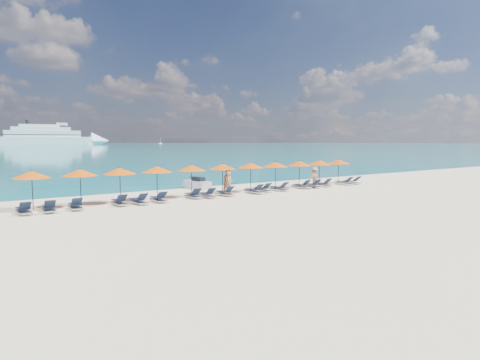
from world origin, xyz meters
TOP-DOWN VIEW (x-y plane):
  - ground at (0.00, 0.00)m, footprint 1400.00×1400.00m
  - cruise_ship at (80.45, 510.79)m, footprint 126.08×45.18m
  - sailboat_near at (115.97, 490.98)m, footprint 6.48×2.16m
  - sailboat_far at (254.51, 596.07)m, footprint 5.53×1.84m
  - jetski at (-0.01, 9.15)m, footprint 1.34×2.78m
  - beachgoer_a at (-0.22, 4.01)m, footprint 0.76×0.71m
  - beachgoer_b at (0.38, 5.09)m, footprint 0.96×0.65m
  - beachgoer_c at (8.24, 3.99)m, footprint 1.20×0.67m
  - umbrella_0 at (-12.65, 5.32)m, footprint 2.10×2.10m
  - umbrella_1 at (-10.05, 5.37)m, footprint 2.10×2.10m
  - umbrella_2 at (-7.68, 5.27)m, footprint 2.10×2.10m
  - umbrella_3 at (-5.17, 5.29)m, footprint 2.10×2.10m
  - umbrella_4 at (-2.58, 5.27)m, footprint 2.10×2.10m
  - umbrella_5 at (0.03, 5.31)m, footprint 2.10×2.10m
  - umbrella_6 at (2.64, 5.32)m, footprint 2.10×2.10m
  - umbrella_7 at (5.04, 5.19)m, footprint 2.10×2.10m
  - umbrella_8 at (7.72, 5.24)m, footprint 2.10×2.10m
  - umbrella_9 at (10.17, 5.25)m, footprint 2.10×2.10m
  - umbrella_10 at (12.67, 5.29)m, footprint 2.10×2.10m
  - lounger_0 at (-13.27, 4.20)m, footprint 0.71×1.73m
  - lounger_1 at (-12.05, 4.08)m, footprint 0.72×1.73m
  - lounger_2 at (-10.66, 4.12)m, footprint 0.71×1.73m
  - lounger_3 at (-8.12, 4.17)m, footprint 0.66×1.71m
  - lounger_4 at (-7.00, 3.93)m, footprint 0.78×1.75m
  - lounger_5 at (-5.63, 4.01)m, footprint 0.64×1.71m
  - lounger_6 at (-3.01, 4.30)m, footprint 0.69×1.72m
  - lounger_7 at (-2.05, 3.99)m, footprint 0.69×1.73m
  - lounger_8 at (-0.57, 4.07)m, footprint 0.78×1.75m
  - lounger_9 at (1.97, 3.93)m, footprint 0.67×1.72m
  - lounger_10 at (3.01, 4.27)m, footprint 0.66×1.71m
  - lounger_11 at (4.50, 4.06)m, footprint 0.79×1.75m
  - lounger_12 at (7.13, 4.29)m, footprint 0.65×1.71m
  - lounger_13 at (8.18, 4.12)m, footprint 0.68×1.72m
  - lounger_14 at (9.51, 4.18)m, footprint 0.63×1.70m
  - lounger_15 at (12.15, 4.11)m, footprint 0.68×1.72m
  - lounger_16 at (13.25, 4.11)m, footprint 0.70×1.73m

SIDE VIEW (x-z plane):
  - ground at x=0.00m, z-range 0.00..0.00m
  - lounger_0 at x=-13.27m, z-range -0.09..0.56m
  - lounger_1 at x=-12.05m, z-range -0.09..0.56m
  - lounger_2 at x=-10.66m, z-range -0.09..0.56m
  - lounger_3 at x=-8.12m, z-range -0.09..0.56m
  - lounger_4 at x=-7.00m, z-range -0.09..0.56m
  - lounger_5 at x=-5.63m, z-range -0.09..0.56m
  - lounger_6 at x=-3.01m, z-range -0.09..0.56m
  - lounger_7 at x=-2.05m, z-range -0.09..0.56m
  - lounger_8 at x=-0.57m, z-range -0.09..0.56m
  - lounger_9 at x=1.97m, z-range -0.09..0.56m
  - lounger_10 at x=3.01m, z-range -0.09..0.56m
  - lounger_11 at x=4.50m, z-range -0.09..0.56m
  - lounger_12 at x=7.13m, z-range -0.09..0.56m
  - lounger_13 at x=8.18m, z-range -0.09..0.56m
  - lounger_14 at x=9.51m, z-range -0.09..0.56m
  - lounger_15 at x=12.15m, z-range -0.09..0.56m
  - lounger_16 at x=13.25m, z-range -0.09..0.56m
  - jetski at x=-0.01m, z-range -0.08..0.87m
  - beachgoer_a at x=-0.22m, z-range 0.00..1.74m
  - beachgoer_c at x=8.24m, z-range 0.00..1.76m
  - beachgoer_b at x=0.38m, z-range 0.00..1.83m
  - sailboat_far at x=254.51m, z-range -4.03..6.11m
  - sailboat_near at x=115.97m, z-range -4.72..7.16m
  - umbrella_0 at x=-12.65m, z-range 0.88..3.16m
  - umbrella_1 at x=-10.05m, z-range 0.88..3.16m
  - umbrella_2 at x=-7.68m, z-range 0.88..3.16m
  - umbrella_3 at x=-5.17m, z-range 0.88..3.16m
  - umbrella_4 at x=-2.58m, z-range 0.88..3.16m
  - umbrella_5 at x=0.03m, z-range 0.88..3.16m
  - umbrella_6 at x=2.64m, z-range 0.88..3.16m
  - umbrella_7 at x=5.04m, z-range 0.88..3.16m
  - umbrella_8 at x=7.72m, z-range 0.88..3.16m
  - umbrella_9 at x=10.17m, z-range 0.88..3.16m
  - umbrella_10 at x=12.67m, z-range 0.88..3.16m
  - cruise_ship at x=80.45m, z-range -8.32..26.39m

